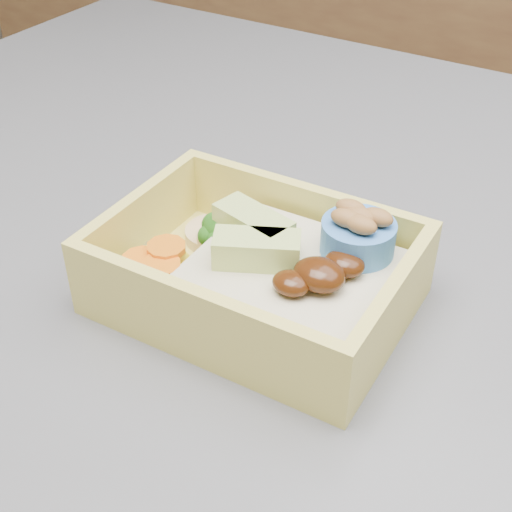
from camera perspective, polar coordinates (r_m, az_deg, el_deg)
The scene contains 1 object.
bento_box at distance 0.43m, azimuth 0.74°, elevation -1.37°, with size 0.19×0.14×0.07m.
Camera 1 is at (0.05, -0.42, 1.21)m, focal length 50.00 mm.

